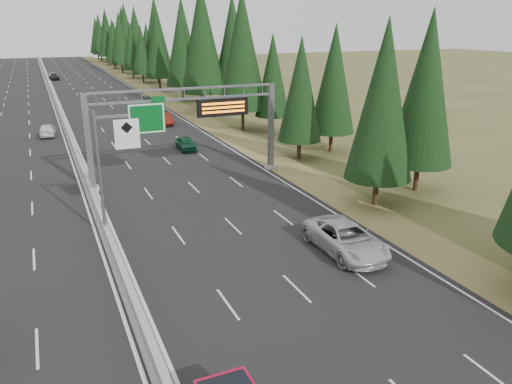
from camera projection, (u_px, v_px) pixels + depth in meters
The scene contains 13 objects.
road at pixel (58, 108), 79.22m from camera, with size 32.00×260.00×0.08m, color black.
shoulder_right at pixel (168, 101), 85.98m from camera, with size 3.60×260.00×0.06m, color olive.
median_barrier at pixel (58, 106), 79.10m from camera, with size 0.70×260.00×0.85m.
sign_gantry at pixel (193, 119), 41.80m from camera, with size 16.75×0.98×7.80m.
hov_sign_pole at pixel (109, 166), 30.21m from camera, with size 2.80×0.50×8.00m.
tree_row_right at pixel (188, 44), 85.50m from camera, with size 12.13×241.69×18.66m.
silver_minivan at pixel (346, 238), 29.21m from camera, with size 2.89×6.28×1.74m, color #B5B6BA.
car_ahead_green at pixel (186, 143), 52.91m from camera, with size 1.61×4.01×1.37m, color #125030.
car_ahead_dkred at pixel (165, 119), 66.13m from camera, with size 1.60×4.60×1.51m, color maroon.
car_ahead_dkgrey at pixel (148, 101), 81.21m from camera, with size 1.89×4.66×1.35m, color black.
car_ahead_white at pixel (53, 75), 121.34m from camera, with size 2.24×4.87×1.35m, color #B7B7B7.
car_ahead_far at pixel (55, 76), 117.58m from camera, with size 1.84×4.59×1.56m, color black.
car_onc_white at pixel (47, 130), 59.29m from camera, with size 1.75×4.35×1.48m, color white.
Camera 1 is at (-2.93, -5.28, 12.95)m, focal length 35.00 mm.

